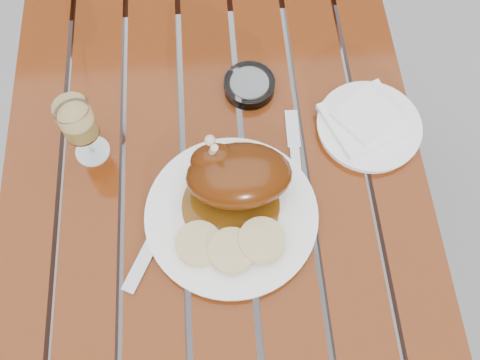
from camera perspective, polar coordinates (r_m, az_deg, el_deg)
name	(u,v)px	position (r m, az deg, el deg)	size (l,w,h in m)	color
ground	(225,284)	(1.71, -1.62, -11.05)	(60.00, 60.00, 0.00)	slate
table	(221,247)	(1.35, -2.03, -7.15)	(0.80, 1.20, 0.75)	maroon
dinner_plate	(231,215)	(0.97, -0.92, -3.80)	(0.31, 0.31, 0.02)	white
roast_duck	(235,175)	(0.93, -0.53, 0.53)	(0.20, 0.18, 0.13)	#5F350A
bread_dumplings	(231,245)	(0.92, -1.01, -6.95)	(0.19, 0.10, 0.03)	#CCB67C
wine_glass	(82,131)	(1.01, -16.48, 5.03)	(0.07, 0.07, 0.16)	#DABE63
side_plate	(369,126)	(1.08, 13.57, 5.57)	(0.20, 0.20, 0.02)	white
napkin	(364,119)	(1.07, 13.12, 6.40)	(0.14, 0.13, 0.01)	white
ashtray	(249,86)	(1.10, 1.00, 10.04)	(0.10, 0.10, 0.03)	#B2B7BC
fork	(153,241)	(0.97, -9.26, -6.49)	(0.02, 0.20, 0.01)	gray
knife	(296,167)	(1.02, 6.02, 1.36)	(0.02, 0.19, 0.01)	gray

